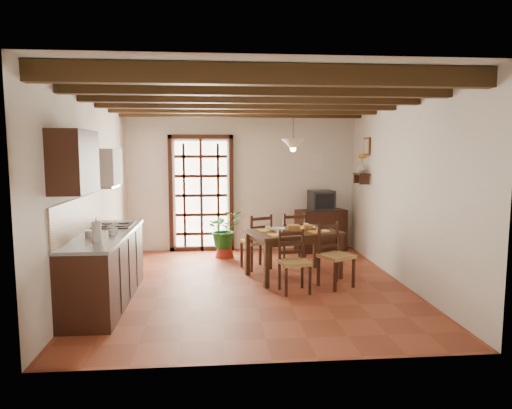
{
  "coord_description": "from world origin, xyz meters",
  "views": [
    {
      "loc": [
        -0.5,
        -6.52,
        1.97
      ],
      "look_at": [
        0.1,
        0.4,
        1.15
      ],
      "focal_mm": 32.0,
      "sensor_mm": 36.0,
      "label": 1
    }
  ],
  "objects": [
    {
      "name": "pendant_lamp",
      "position": [
        0.68,
        0.48,
        2.08
      ],
      "size": [
        0.36,
        0.36,
        0.84
      ],
      "color": "black",
      "rests_on": "room_shell"
    },
    {
      "name": "sideboard",
      "position": [
        1.55,
        2.23,
        0.41
      ],
      "size": [
        1.04,
        0.66,
        0.82
      ],
      "primitive_type": "cube",
      "rotation": [
        0.0,
        0.0,
        0.25
      ],
      "color": "black",
      "rests_on": "ground_plane"
    },
    {
      "name": "table_setting",
      "position": [
        0.68,
        0.38,
        0.74
      ],
      "size": [
        0.99,
        0.66,
        0.09
      ],
      "rotation": [
        0.0,
        0.0,
        0.3
      ],
      "color": "gold",
      "rests_on": "dining_table"
    },
    {
      "name": "french_door",
      "position": [
        -0.8,
        2.45,
        1.18
      ],
      "size": [
        1.26,
        0.11,
        2.32
      ],
      "color": "white",
      "rests_on": "ground_plane"
    },
    {
      "name": "framed_picture",
      "position": [
        2.22,
        1.6,
        2.05
      ],
      "size": [
        0.03,
        0.32,
        0.32
      ],
      "color": "brown",
      "rests_on": "room_shell"
    },
    {
      "name": "plant_pot",
      "position": [
        -0.37,
        1.81,
        0.11
      ],
      "size": [
        0.35,
        0.35,
        0.21
      ],
      "primitive_type": "cone",
      "color": "maroon",
      "rests_on": "ground_plane"
    },
    {
      "name": "dining_table",
      "position": [
        0.68,
        0.38,
        0.64
      ],
      "size": [
        1.55,
        1.23,
        0.73
      ],
      "rotation": [
        0.0,
        0.0,
        0.3
      ],
      "color": "#372012",
      "rests_on": "ground_plane"
    },
    {
      "name": "chair_far_right",
      "position": [
        0.79,
        1.14,
        0.29
      ],
      "size": [
        0.46,
        0.44,
        0.92
      ],
      "rotation": [
        0.0,
        0.0,
        3.24
      ],
      "color": "#A37F45",
      "rests_on": "ground_plane"
    },
    {
      "name": "chair_near_left",
      "position": [
        0.57,
        -0.38,
        0.27
      ],
      "size": [
        0.45,
        0.43,
        0.86
      ],
      "rotation": [
        0.0,
        0.0,
        0.15
      ],
      "color": "#A37F45",
      "rests_on": "ground_plane"
    },
    {
      "name": "range_hood",
      "position": [
        -2.05,
        -0.05,
        1.73
      ],
      "size": [
        0.38,
        0.6,
        0.54
      ],
      "color": "white",
      "rests_on": "room_shell"
    },
    {
      "name": "shelf_vase",
      "position": [
        2.14,
        1.6,
        1.65
      ],
      "size": [
        0.15,
        0.15,
        0.15
      ],
      "primitive_type": "imported",
      "color": "#B2BFB2",
      "rests_on": "wall_shelf"
    },
    {
      "name": "potted_plant",
      "position": [
        -0.37,
        1.81,
        0.57
      ],
      "size": [
        2.01,
        1.86,
        1.84
      ],
      "primitive_type": "imported",
      "rotation": [
        0.0,
        0.0,
        0.32
      ],
      "color": "#144C19",
      "rests_on": "ground_plane"
    },
    {
      "name": "ground_plane",
      "position": [
        0.0,
        0.0,
        0.0
      ],
      "size": [
        5.0,
        5.0,
        0.0
      ],
      "primitive_type": "plane",
      "color": "brown"
    },
    {
      "name": "table_bowl",
      "position": [
        0.44,
        0.36,
        0.76
      ],
      "size": [
        0.23,
        0.23,
        0.05
      ],
      "primitive_type": "imported",
      "rotation": [
        0.0,
        0.0,
        -0.09
      ],
      "color": "white",
      "rests_on": "dining_table"
    },
    {
      "name": "upper_cabinet",
      "position": [
        -2.08,
        -1.3,
        1.85
      ],
      "size": [
        0.35,
        0.8,
        0.7
      ],
      "primitive_type": "cube",
      "color": "black",
      "rests_on": "room_shell"
    },
    {
      "name": "shelf_flowers",
      "position": [
        2.14,
        1.6,
        1.86
      ],
      "size": [
        0.14,
        0.14,
        0.36
      ],
      "color": "gold",
      "rests_on": "shelf_vase"
    },
    {
      "name": "kitchen_counter",
      "position": [
        -1.96,
        -0.6,
        0.47
      ],
      "size": [
        0.64,
        2.25,
        1.38
      ],
      "color": "black",
      "rests_on": "ground_plane"
    },
    {
      "name": "crt_tv",
      "position": [
        1.55,
        2.22,
        1.01
      ],
      "size": [
        0.5,
        0.46,
        0.39
      ],
      "rotation": [
        0.0,
        0.0,
        0.11
      ],
      "color": "black",
      "rests_on": "sideboard"
    },
    {
      "name": "fuse_box",
      "position": [
        1.5,
        2.48,
        1.75
      ],
      "size": [
        0.25,
        0.03,
        0.32
      ],
      "primitive_type": "cube",
      "color": "white",
      "rests_on": "room_shell"
    },
    {
      "name": "chair_far_left",
      "position": [
        0.15,
        0.94,
        0.29
      ],
      "size": [
        0.56,
        0.55,
        0.93
      ],
      "rotation": [
        0.0,
        0.0,
        3.58
      ],
      "color": "#A37F45",
      "rests_on": "ground_plane"
    },
    {
      "name": "chair_near_right",
      "position": [
        1.21,
        -0.18,
        0.29
      ],
      "size": [
        0.57,
        0.56,
        0.92
      ],
      "rotation": [
        0.0,
        0.0,
        0.51
      ],
      "color": "#A37F45",
      "rests_on": "ground_plane"
    },
    {
      "name": "ceiling_beams",
      "position": [
        0.0,
        0.0,
        2.69
      ],
      "size": [
        4.5,
        4.34,
        0.2
      ],
      "color": "black",
      "rests_on": "room_shell"
    },
    {
      "name": "wall_shelf",
      "position": [
        2.14,
        1.6,
        1.51
      ],
      "size": [
        0.2,
        0.42,
        0.2
      ],
      "color": "black",
      "rests_on": "room_shell"
    },
    {
      "name": "counter_items",
      "position": [
        -1.95,
        -0.51,
        0.96
      ],
      "size": [
        0.5,
        1.43,
        0.25
      ],
      "color": "black",
      "rests_on": "kitchen_counter"
    },
    {
      "name": "room_shell",
      "position": [
        0.0,
        0.0,
        1.82
      ],
      "size": [
        4.52,
        5.02,
        2.81
      ],
      "color": "silver",
      "rests_on": "ground_plane"
    }
  ]
}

